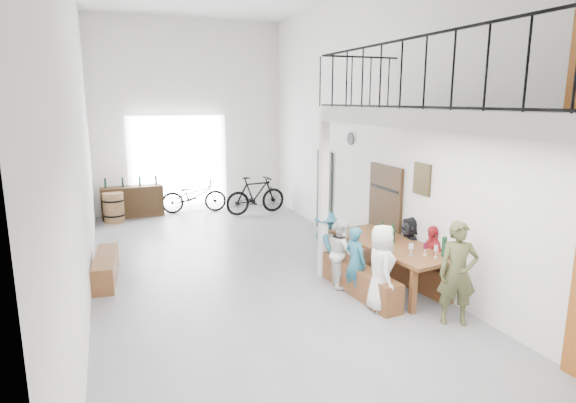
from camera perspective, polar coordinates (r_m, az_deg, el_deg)
name	(u,v)px	position (r m, az deg, el deg)	size (l,w,h in m)	color
floor	(249,276)	(9.15, -4.62, -8.79)	(12.00, 12.00, 0.00)	slate
room_walls	(246,81)	(8.57, -5.03, 14.04)	(12.00, 12.00, 12.00)	white
gateway_portal	(178,164)	(14.43, -12.89, 4.34)	(2.80, 0.08, 2.80)	white
right_wall_decor	(438,193)	(8.26, 17.32, 0.98)	(0.07, 8.28, 5.07)	#8E4514
balcony	(460,121)	(6.70, 19.70, 8.93)	(1.52, 5.62, 4.00)	silver
tasting_table	(391,247)	(8.64, 12.10, -5.35)	(1.30, 2.58, 0.79)	brown
bench_inner	(357,279)	(8.39, 8.19, -9.09)	(0.34, 2.10, 0.48)	brown
bench_wall	(407,269)	(8.99, 13.90, -7.81)	(0.28, 2.16, 0.50)	brown
tableware	(401,238)	(8.43, 13.21, -4.27)	(0.38, 1.26, 0.35)	black
side_bench	(106,268)	(9.47, -20.77, -7.36)	(0.36, 1.65, 0.46)	brown
oak_barrel	(114,208)	(13.74, -19.95, -0.68)	(0.55, 0.55, 0.80)	olive
serving_counter	(133,202)	(14.18, -17.94, -0.03)	(1.65, 0.46, 0.87)	#3A2512
counter_bottles	(131,182)	(14.07, -18.09, 2.26)	(1.41, 0.15, 0.28)	black
guest_left_a	(381,268)	(7.67, 11.00, -7.70)	(0.67, 0.44, 1.37)	white
guest_left_b	(355,262)	(8.13, 7.98, -7.08)	(0.44, 0.29, 1.20)	#236077
guest_left_c	(342,253)	(8.54, 6.41, -6.04)	(0.59, 0.46, 1.22)	white
guest_left_d	(326,243)	(9.09, 4.49, -4.90)	(0.79, 0.45, 1.22)	#236077
guest_right_a	(431,259)	(8.59, 16.63, -6.55)	(0.69, 0.29, 1.17)	#AD1D25
guest_right_b	(409,248)	(9.08, 14.11, -5.39)	(1.09, 0.35, 1.17)	black
guest_right_c	(400,245)	(9.52, 13.19, -5.04)	(0.49, 0.32, 1.01)	white
host_standing	(458,273)	(7.46, 19.47, -8.04)	(0.56, 0.37, 1.54)	#4C4D2B
potted_plant	(349,241)	(10.54, 7.26, -4.67)	(0.43, 0.37, 0.48)	#1E451B
bicycle_near	(194,196)	(14.29, -11.10, 0.65)	(0.65, 1.87, 0.98)	black
bicycle_far	(256,195)	(13.88, -3.86, 0.76)	(0.51, 1.82, 1.09)	black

